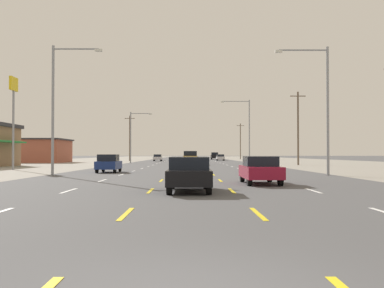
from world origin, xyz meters
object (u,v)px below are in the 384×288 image
Objects in this scene: sedan_inner_right_near at (260,170)px; sedan_far_left_far at (158,158)px; hatchback_far_left_mid at (109,163)px; streetlight_right_row_0 at (322,101)px; streetlight_right_row_1 at (246,126)px; streetlight_left_row_1 at (133,133)px; streetlight_left_row_0 at (58,101)px; sedan_center_turn_nearest at (189,174)px; suv_center_turn_midfar at (190,158)px; pole_sign_left_row_1 at (13,102)px; sedan_far_right_farther at (220,157)px; suv_far_right_farthest at (214,156)px.

sedan_inner_right_near is 1.00× the size of sedan_far_left_far.
streetlight_right_row_0 reaches higher than hatchback_far_left_mid.
streetlight_right_row_1 reaches higher than hatchback_far_left_mid.
streetlight_right_row_1 is at bearing 0.00° from streetlight_left_row_1.
streetlight_left_row_0 is 48.36m from streetlight_right_row_1.
sedan_center_turn_nearest is 0.52× the size of streetlight_left_row_1.
suv_center_turn_midfar is (-3.65, 40.79, 0.27)m from sedan_inner_right_near.
streetlight_left_row_1 is at bearing 89.96° from streetlight_left_row_0.
pole_sign_left_row_1 is (-10.67, 6.44, 5.97)m from hatchback_far_left_mid.
sedan_far_right_farther is 0.92× the size of suv_far_right_farthest.
streetlight_left_row_1 is (-2.69, -22.32, 4.32)m from sedan_far_left_far.
streetlight_left_row_1 is at bearing 104.05° from sedan_inner_right_near.
suv_center_turn_midfar is (0.11, 45.63, 0.27)m from sedan_center_turn_nearest.
sedan_far_left_far is 66.82m from streetlight_left_row_0.
streetlight_left_row_1 is at bearing 99.39° from sedan_center_turn_nearest.
streetlight_right_row_1 is (27.31, 32.33, -0.45)m from pole_sign_left_row_1.
pole_sign_left_row_1 is 33.33m from streetlight_left_row_1.
streetlight_right_row_0 reaches higher than sedan_inner_right_near.
streetlight_left_row_0 is at bearing -92.34° from sedan_far_left_far.
streetlight_right_row_0 reaches higher than pole_sign_left_row_1.
streetlight_right_row_1 is at bearing 66.78° from hatchback_far_left_mid.
sedan_far_right_farther is at bearing 87.59° from sedan_inner_right_near.
pole_sign_left_row_1 reaches higher than streetlight_left_row_1.
suv_center_turn_midfar is 61.19m from suv_far_right_farthest.
streetlight_left_row_1 reaches higher than suv_far_right_farthest.
streetlight_left_row_0 is (-9.70, 14.25, 4.76)m from sedan_center_turn_nearest.
sedan_center_turn_nearest is 59.58m from streetlight_right_row_1.
suv_far_right_farthest is at bearing 93.40° from streetlight_right_row_1.
streetlight_right_row_1 is at bearing -53.17° from sedan_far_left_far.
streetlight_right_row_1 is (-0.11, 44.27, 0.79)m from streetlight_right_row_0.
sedan_far_left_far is at bearing 104.18° from streetlight_right_row_0.
suv_center_turn_midfar is 33.16m from streetlight_right_row_0.
hatchback_far_left_mid is at bearing -99.04° from suv_far_right_farthest.
hatchback_far_left_mid is 0.42× the size of pole_sign_left_row_1.
sedan_center_turn_nearest is at bearing -127.87° from sedan_inner_right_near.
streetlight_right_row_1 reaches higher than sedan_center_turn_nearest.
hatchback_far_left_mid reaches higher than sedan_center_turn_nearest.
sedan_far_left_far is 0.47× the size of streetlight_right_row_0.
sedan_center_turn_nearest and sedan_far_right_farther have the same top height.
pole_sign_left_row_1 is 29.93m from streetlight_right_row_0.
suv_far_right_farthest is (6.89, 106.44, 0.27)m from sedan_center_turn_nearest.
streetlight_right_row_0 reaches higher than sedan_center_turn_nearest.
sedan_far_left_far is at bearing 94.94° from sedan_center_turn_nearest.
streetlight_left_row_1 is 0.81× the size of streetlight_right_row_1.
suv_center_turn_midfar is at bearing -52.81° from streetlight_left_row_1.
sedan_center_turn_nearest is 0.92× the size of suv_center_turn_midfar.
suv_center_turn_midfar reaches higher than hatchback_far_left_mid.
pole_sign_left_row_1 is 0.97× the size of streetlight_right_row_0.
suv_far_right_farthest is at bearing 86.30° from sedan_center_turn_nearest.
streetlight_left_row_1 reaches higher than sedan_far_left_far.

